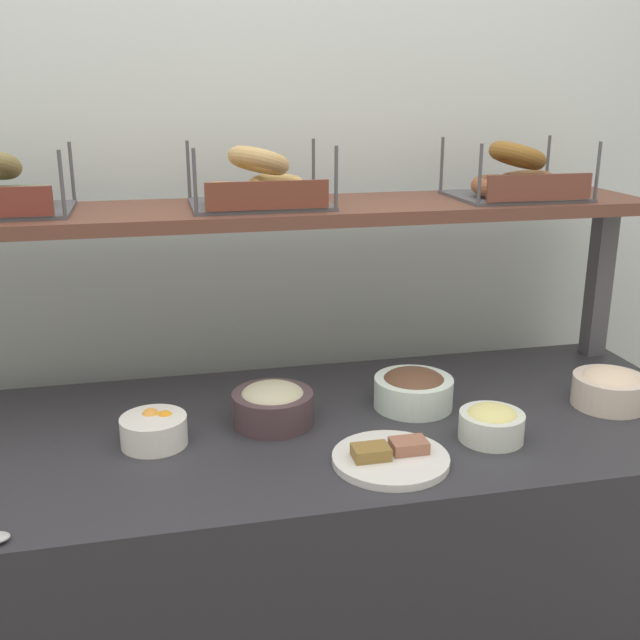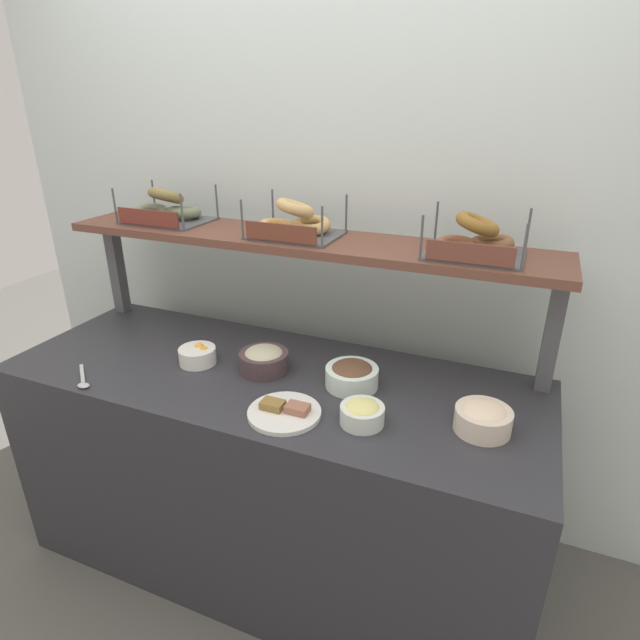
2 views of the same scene
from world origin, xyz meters
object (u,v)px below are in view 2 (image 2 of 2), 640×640
at_px(serving_spoon_near_plate, 83,380).
at_px(bowl_egg_salad, 362,413).
at_px(bagel_basket_cinnamon_raisin, 475,242).
at_px(bowl_fruit_salad, 198,355).
at_px(serving_plate_white, 284,412).
at_px(bowl_chocolate_spread, 352,375).
at_px(bowl_potato_salad, 483,418).
at_px(bowl_tuna_salad, 264,359).
at_px(bagel_basket_poppy, 167,210).
at_px(bagel_basket_sesame, 295,224).

bearing_deg(serving_spoon_near_plate, bowl_egg_salad, 8.29).
xyz_separation_m(bowl_egg_salad, bagel_basket_cinnamon_raisin, (0.22, 0.40, 0.44)).
relative_size(bowl_fruit_salad, serving_plate_white, 0.59).
distance_m(bowl_egg_salad, serving_spoon_near_plate, 0.96).
relative_size(bowl_fruit_salad, serving_spoon_near_plate, 0.92).
height_order(bowl_chocolate_spread, bowl_potato_salad, bowl_potato_salad).
xyz_separation_m(bowl_chocolate_spread, bowl_potato_salad, (0.43, -0.09, 0.00)).
distance_m(bowl_tuna_salad, bagel_basket_cinnamon_raisin, 0.81).
bearing_deg(bowl_tuna_salad, bowl_potato_salad, -5.58).
distance_m(bowl_chocolate_spread, bowl_potato_salad, 0.44).
height_order(bowl_tuna_salad, bagel_basket_poppy, bagel_basket_poppy).
bearing_deg(bowl_tuna_salad, bagel_basket_cinnamon_raisin, 19.75).
bearing_deg(serving_plate_white, bowl_tuna_salad, 130.34).
xyz_separation_m(bowl_fruit_salad, serving_spoon_near_plate, (-0.28, -0.27, -0.02)).
height_order(serving_spoon_near_plate, bagel_basket_cinnamon_raisin, bagel_basket_cinnamon_raisin).
height_order(bowl_egg_salad, serving_plate_white, bowl_egg_salad).
xyz_separation_m(bowl_potato_salad, bowl_tuna_salad, (-0.76, 0.07, 0.00)).
xyz_separation_m(bowl_egg_salad, bagel_basket_poppy, (-0.98, 0.43, 0.44)).
height_order(bowl_potato_salad, bagel_basket_sesame, bagel_basket_sesame).
relative_size(serving_plate_white, bagel_basket_poppy, 0.69).
bearing_deg(serving_plate_white, bagel_basket_cinnamon_raisin, 45.29).
bearing_deg(serving_spoon_near_plate, bowl_potato_salad, 10.54).
bearing_deg(bowl_egg_salad, bowl_potato_salad, 16.75).
bearing_deg(bowl_potato_salad, bowl_chocolate_spread, 168.16).
bearing_deg(bowl_potato_salad, bagel_basket_cinnamon_raisin, 110.45).
height_order(bowl_chocolate_spread, bowl_egg_salad, bowl_chocolate_spread).
bearing_deg(bagel_basket_cinnamon_raisin, bagel_basket_sesame, 179.17).
bearing_deg(bowl_fruit_salad, bowl_tuna_salad, 10.02).
distance_m(bowl_egg_salad, bagel_basket_cinnamon_raisin, 0.64).
distance_m(bowl_potato_salad, serving_plate_white, 0.59).
bearing_deg(bowl_egg_salad, bagel_basket_poppy, 156.29).
bearing_deg(bagel_basket_cinnamon_raisin, bowl_egg_salad, -118.49).
height_order(bowl_potato_salad, serving_plate_white, bowl_potato_salad).
bearing_deg(bagel_basket_sesame, bowl_fruit_salad, -132.95).
relative_size(bagel_basket_poppy, bagel_basket_sesame, 1.05).
height_order(bowl_potato_salad, bagel_basket_poppy, bagel_basket_poppy).
distance_m(bowl_potato_salad, bagel_basket_poppy, 1.42).
distance_m(serving_plate_white, bagel_basket_poppy, 1.01).
bearing_deg(bagel_basket_sesame, bagel_basket_poppy, 178.29).
relative_size(bowl_egg_salad, bowl_tuna_salad, 0.76).
distance_m(bagel_basket_sesame, bagel_basket_cinnamon_raisin, 0.63).
bearing_deg(bowl_chocolate_spread, bagel_basket_sesame, 144.04).
xyz_separation_m(serving_plate_white, bagel_basket_sesame, (-0.18, 0.46, 0.47)).
bearing_deg(bowl_tuna_salad, serving_plate_white, -49.66).
relative_size(bowl_chocolate_spread, bowl_egg_salad, 1.34).
xyz_separation_m(bagel_basket_poppy, bagel_basket_cinnamon_raisin, (1.20, -0.03, -0.00)).
distance_m(bowl_fruit_salad, serving_spoon_near_plate, 0.39).
xyz_separation_m(bowl_egg_salad, serving_spoon_near_plate, (-0.95, -0.14, -0.03)).
distance_m(bowl_chocolate_spread, bowl_egg_salad, 0.22).
height_order(bowl_potato_salad, bowl_fruit_salad, bowl_potato_salad).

